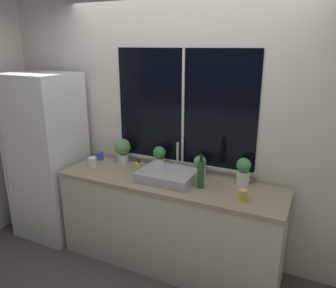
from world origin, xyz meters
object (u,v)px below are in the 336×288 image
Objects in this scene: potted_plant_far_right at (243,170)px; mug_yellow at (243,195)px; potted_plant_center_right at (200,166)px; refrigerator at (48,157)px; sink at (168,175)px; mug_blue at (99,156)px; bottle_tall at (201,174)px; potted_plant_center_left at (159,156)px; soap_bottle at (139,167)px; mug_white at (92,162)px; potted_plant_far_left at (123,149)px.

mug_yellow is at bearing -76.66° from potted_plant_far_right.
potted_plant_center_right is at bearing 146.08° from mug_yellow.
refrigerator reaches higher than sink.
bottle_tall is at bearing -9.69° from mug_blue.
mug_yellow is (0.92, -0.33, -0.09)m from potted_plant_center_left.
potted_plant_center_left is 0.77× the size of bottle_tall.
bottle_tall is (0.53, -0.25, -0.01)m from potted_plant_center_left.
bottle_tall is at bearing 0.26° from refrigerator.
refrigerator is 19.96× the size of mug_blue.
mug_blue is at bearing 165.32° from soap_bottle.
mug_yellow is at bearing -3.14° from mug_white.
refrigerator is 2.18m from mug_yellow.
mug_blue is at bearing -177.56° from potted_plant_center_left.
potted_plant_far_right is 0.80× the size of bottle_tall.
sink reaches higher than potted_plant_center_left.
mug_white is (0.61, 0.01, 0.03)m from refrigerator.
sink reaches higher than soap_bottle.
potted_plant_far_right is 0.40m from bottle_tall.
sink is 5.50× the size of mug_yellow.
soap_bottle is at bearing -31.20° from potted_plant_far_left.
soap_bottle is at bearing -14.68° from mug_blue.
refrigerator is at bearing -173.12° from potted_plant_far_right.
potted_plant_far_left is 1.28m from potted_plant_far_right.
refrigerator reaches higher than potted_plant_far_right.
potted_plant_far_right is (0.41, -0.00, 0.03)m from potted_plant_center_right.
potted_plant_far_right reaches higher than potted_plant_center_right.
mug_blue is (-1.16, -0.03, -0.06)m from potted_plant_center_right.
potted_plant_center_right is 2.23× the size of mug_blue.
mug_yellow is 1.01× the size of mug_blue.
potted_plant_far_left is 0.44m from potted_plant_center_left.
mug_yellow is (0.08, -0.33, -0.08)m from potted_plant_far_right.
mug_white is at bearing 0.85° from refrigerator.
bottle_tall is 3.10× the size of mug_white.
mug_blue is (-1.65, 0.30, -0.00)m from mug_yellow.
potted_plant_center_right reaches higher than mug_yellow.
mug_white is (-1.57, 0.09, 0.00)m from mug_yellow.
sink is at bearing -4.86° from soap_bottle.
potted_plant_far_left is (-0.63, 0.22, 0.10)m from sink.
mug_yellow is at bearing -13.69° from potted_plant_far_left.
soap_bottle is (-0.56, -0.19, -0.04)m from potted_plant_center_right.
refrigerator reaches higher than soap_bottle.
soap_bottle is 0.66m from bottle_tall.
soap_bottle is (1.13, 0.07, 0.04)m from refrigerator.
mug_white is at bearing -170.70° from potted_plant_far_right.
potted_plant_center_right is at bearing 0.00° from potted_plant_center_left.
mug_blue is (-1.25, 0.21, -0.09)m from bottle_tall.
potted_plant_center_left is 2.40× the size of mug_white.
refrigerator is at bearing -179.15° from mug_white.
mug_yellow is (2.18, -0.08, 0.03)m from refrigerator.
sink reaches higher than mug_blue.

